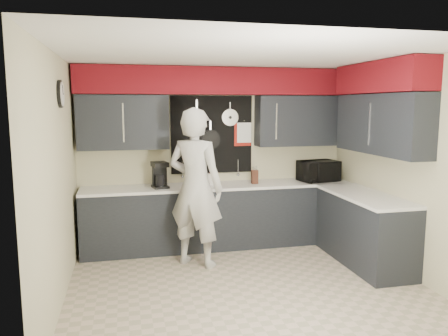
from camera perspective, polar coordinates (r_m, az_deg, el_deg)
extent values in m
plane|color=#B8A38F|center=(5.24, 2.86, -14.94)|extent=(4.00, 4.00, 0.00)
cube|color=beige|center=(6.56, -1.18, 1.55)|extent=(4.00, 0.01, 2.60)
cube|color=black|center=(6.23, -13.02, 5.84)|extent=(1.24, 0.32, 0.75)
cube|color=black|center=(6.75, 9.84, 6.09)|extent=(1.34, 0.32, 0.75)
cube|color=#620A12|center=(6.36, -0.88, 11.27)|extent=(3.94, 0.36, 0.38)
cube|color=black|center=(6.51, -1.60, 4.37)|extent=(1.22, 0.03, 1.15)
cylinder|color=black|center=(6.42, -3.57, 6.58)|extent=(0.26, 0.04, 0.26)
cylinder|color=black|center=(6.47, -1.79, 3.68)|extent=(0.30, 0.04, 0.30)
cylinder|color=black|center=(6.46, -4.04, 0.89)|extent=(0.27, 0.04, 0.27)
cylinder|color=silver|center=(6.52, 0.79, 6.62)|extent=(0.25, 0.02, 0.25)
cube|color=#97150B|center=(6.60, 2.45, 4.38)|extent=(0.26, 0.01, 0.34)
cube|color=white|center=(6.59, 2.65, 4.63)|extent=(0.22, 0.01, 0.30)
cylinder|color=silver|center=(6.47, -5.45, -0.10)|extent=(0.01, 0.01, 0.20)
cylinder|color=silver|center=(6.54, -1.76, 0.02)|extent=(0.01, 0.01, 0.20)
cylinder|color=silver|center=(6.63, 1.85, 0.14)|extent=(0.01, 0.01, 0.20)
cube|color=beige|center=(5.75, 22.47, -0.01)|extent=(0.01, 3.50, 2.60)
cube|color=black|center=(5.87, 19.82, 5.43)|extent=(0.32, 1.70, 0.75)
cube|color=#620A12|center=(5.86, 19.93, 11.05)|extent=(0.36, 1.70, 0.38)
cube|color=beige|center=(4.75, -20.88, -1.54)|extent=(0.01, 3.50, 2.60)
cylinder|color=black|center=(5.08, -20.60, 9.05)|extent=(0.04, 0.30, 0.30)
cylinder|color=white|center=(5.08, -20.35, 9.06)|extent=(0.01, 0.26, 0.26)
cube|color=black|center=(6.44, -0.62, -6.37)|extent=(3.90, 0.60, 0.88)
cube|color=white|center=(6.32, -0.60, -2.37)|extent=(3.90, 0.63, 0.04)
cube|color=black|center=(6.05, 17.80, -7.72)|extent=(0.60, 1.60, 0.88)
cube|color=white|center=(5.94, 17.87, -3.46)|extent=(0.63, 1.60, 0.04)
cube|color=black|center=(6.30, -0.11, -10.39)|extent=(3.90, 0.06, 0.10)
imported|color=black|center=(6.74, 12.21, -0.39)|extent=(0.62, 0.47, 0.31)
cube|color=#3E1B13|center=(6.40, 4.03, -1.16)|extent=(0.10, 0.10, 0.20)
cylinder|color=white|center=(6.33, -1.80, -1.44)|extent=(0.12, 0.12, 0.16)
cube|color=black|center=(6.14, -8.34, -2.43)|extent=(0.25, 0.28, 0.03)
cube|color=black|center=(6.19, -8.44, -0.73)|extent=(0.21, 0.11, 0.33)
cube|color=black|center=(6.09, -8.40, 0.48)|extent=(0.25, 0.28, 0.07)
cylinder|color=black|center=(6.10, -8.34, -1.60)|extent=(0.12, 0.12, 0.15)
imported|color=beige|center=(5.57, -3.74, -2.61)|extent=(0.89, 0.83, 2.03)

